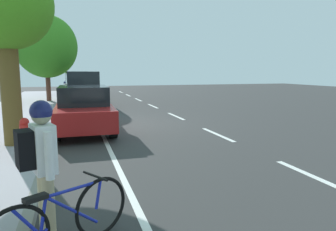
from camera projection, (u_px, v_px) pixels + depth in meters
The scene contains 12 objects.
ground at pixel (121, 125), 11.51m from camera, with size 62.42×62.42×0.00m, color #353535.
curb_edge at pixel (56, 126), 10.83m from camera, with size 0.16×39.01×0.16m, color gray.
lane_stripe_centre at pixel (193, 124), 11.83m from camera, with size 0.14×40.00×0.01m.
lane_stripe_bike_edge at pixel (99, 126), 11.27m from camera, with size 0.12×39.01×0.01m, color white.
parked_suv_dark_blue_nearest at pixel (77, 83), 25.04m from camera, with size 2.00×4.72×1.99m.
parked_suv_tan_second at pixel (82, 88), 17.67m from camera, with size 2.13×4.78×1.99m.
parked_sedan_red_mid at pixel (84, 109), 10.31m from camera, with size 1.87×4.42×1.52m.
bicycle_at_curb at pixel (62, 221), 3.37m from camera, with size 1.53×0.99×0.80m.
cyclist_with_backpack at pixel (41, 156), 3.63m from camera, with size 0.49×0.59×1.69m.
street_tree_near_cyclist at pixel (46, 46), 18.91m from camera, with size 3.74×3.74×5.30m.
street_tree_mid_block at pixel (5, 8), 7.40m from camera, with size 2.28×2.28×4.58m.
fire_hydrant at pixel (25, 136), 6.85m from camera, with size 0.22×0.22×0.84m.
Camera 1 is at (1.64, 11.35, 2.02)m, focal length 32.85 mm.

